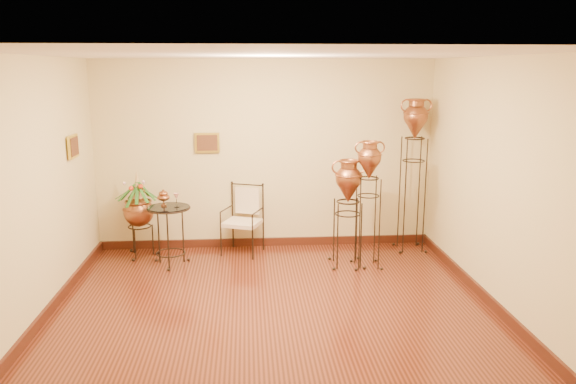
{
  "coord_description": "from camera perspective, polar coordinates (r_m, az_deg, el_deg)",
  "views": [
    {
      "loc": [
        -0.27,
        -5.76,
        2.67
      ],
      "look_at": [
        0.25,
        1.3,
        1.1
      ],
      "focal_mm": 35.0,
      "sensor_mm": 36.0,
      "label": 1
    }
  ],
  "objects": [
    {
      "name": "amphora_tall",
      "position": [
        8.41,
        12.58,
        1.84
      ],
      "size": [
        0.47,
        0.47,
        2.27
      ],
      "rotation": [
        0.0,
        0.0,
        0.06
      ],
      "color": "black",
      "rests_on": "ground"
    },
    {
      "name": "amphora_mid",
      "position": [
        7.62,
        8.14,
        -1.17
      ],
      "size": [
        0.4,
        0.4,
        1.76
      ],
      "rotation": [
        0.0,
        0.0,
        0.02
      ],
      "color": "black",
      "rests_on": "ground"
    },
    {
      "name": "side_table",
      "position": [
        7.89,
        -11.92,
        -4.26
      ],
      "size": [
        0.7,
        0.7,
        1.05
      ],
      "rotation": [
        0.0,
        0.0,
        0.28
      ],
      "color": "black",
      "rests_on": "ground"
    },
    {
      "name": "amphora_short",
      "position": [
        7.68,
        6.09,
        -2.08
      ],
      "size": [
        0.6,
        0.6,
        1.5
      ],
      "rotation": [
        0.0,
        0.0,
        0.42
      ],
      "color": "black",
      "rests_on": "ground"
    },
    {
      "name": "planter_urn",
      "position": [
        8.3,
        -14.94,
        -1.57
      ],
      "size": [
        0.71,
        0.71,
        1.28
      ],
      "rotation": [
        0.0,
        0.0,
        -0.04
      ],
      "color": "black",
      "rests_on": "ground"
    },
    {
      "name": "ground",
      "position": [
        6.36,
        -1.41,
        -12.34
      ],
      "size": [
        5.0,
        5.0,
        0.0
      ],
      "primitive_type": "plane",
      "color": "maroon",
      "rests_on": "ground"
    },
    {
      "name": "room_shell",
      "position": [
        5.85,
        -1.57,
        3.28
      ],
      "size": [
        5.02,
        5.02,
        2.81
      ],
      "color": "#CFC585",
      "rests_on": "ground"
    },
    {
      "name": "armchair",
      "position": [
        8.2,
        -4.68,
        -2.86
      ],
      "size": [
        0.72,
        0.7,
        1.0
      ],
      "rotation": [
        0.0,
        0.0,
        -0.37
      ],
      "color": "black",
      "rests_on": "ground"
    }
  ]
}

